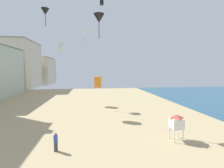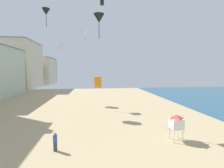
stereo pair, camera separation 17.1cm
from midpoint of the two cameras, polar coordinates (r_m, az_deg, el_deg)
The scene contains 11 objects.
boardwalk_hotel_far at distance 71.01m, azimuth -30.31°, elevation 5.85°, with size 13.16×18.22×17.76m.
boardwalk_hotel_distant at distance 88.00m, azimuth -25.52°, elevation 4.18°, with size 17.26×15.11×13.04m.
boardwalk_hotel_furthest at distance 104.56m, azimuth -22.47°, elevation 4.17°, with size 11.19×12.30×12.53m.
kite_flyer at distance 15.09m, azimuth -19.23°, elevation -18.41°, with size 0.34×0.34×1.64m.
lifeguard_stand at distance 17.13m, azimuth 22.14°, elevation -12.38°, with size 1.10×1.10×2.55m.
kite_black_delta at distance 21.12m, azimuth -4.41°, elevation 22.21°, with size 1.30×1.30×2.96m.
kite_white_delta at distance 24.75m, azimuth -9.52°, elevation 17.59°, with size 0.79×0.79×1.79m.
kite_black_delta_2 at distance 37.94m, azimuth -22.28°, elevation 22.65°, with size 1.58×1.58×3.59m.
kite_black_box at distance 27.54m, azimuth -3.39°, elevation 27.11°, with size 0.55×0.55×0.86m.
kite_orange_box at distance 22.83m, azimuth -4.86°, elevation 0.74°, with size 0.98×0.98×1.55m.
kite_white_box_2 at distance 36.28m, azimuth -17.09°, elevation 12.48°, with size 1.04×1.04×1.64m.
Camera 2 is at (3.40, -0.50, 6.80)m, focal length 25.73 mm.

